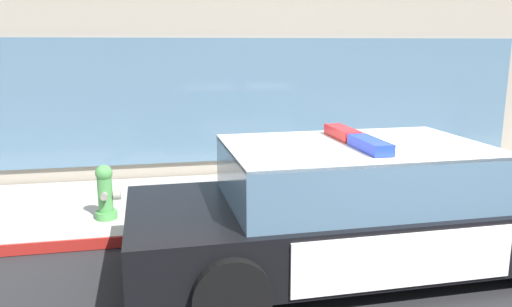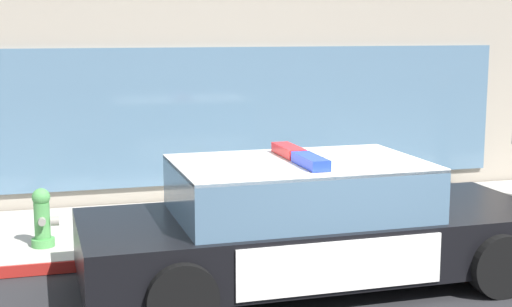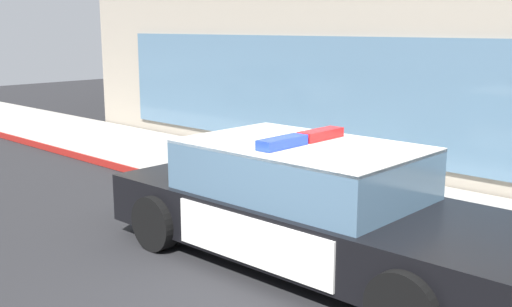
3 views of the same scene
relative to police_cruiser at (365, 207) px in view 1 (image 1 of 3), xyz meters
The scene contains 5 objects.
ground 1.12m from the police_cruiser, 59.47° to the right, with size 48.00×48.00×0.00m, color #262628.
sidewalk 2.52m from the police_cruiser, 79.35° to the left, with size 48.00×2.66×0.15m, color #B2ADA3.
curb_red_paint 1.30m from the police_cruiser, 66.83° to the left, with size 28.80×0.04×0.14m, color maroon.
police_cruiser is the anchor object (origin of this frame).
fire_hydrant 3.34m from the police_cruiser, 148.59° to the left, with size 0.34×0.39×0.73m.
Camera 1 is at (-2.63, -4.04, 2.39)m, focal length 35.24 mm.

